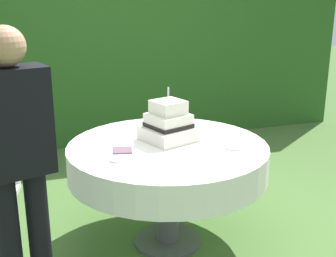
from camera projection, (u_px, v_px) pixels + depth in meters
name	position (u px, v px, depth m)	size (l,w,h in m)	color
ground_plane	(168.00, 241.00, 3.28)	(20.00, 20.00, 0.00)	#476B33
foliage_hedge	(98.00, 44.00, 5.31)	(6.18, 0.59, 2.32)	#28561E
cake_table	(168.00, 160.00, 3.09)	(1.37, 1.37, 0.75)	#4C4C51
wedding_cake	(168.00, 124.00, 3.13)	(0.41, 0.41, 0.38)	silver
serving_plate_near	(154.00, 124.00, 3.53)	(0.13, 0.13, 0.01)	white
serving_plate_far	(117.00, 160.00, 2.77)	(0.10, 0.10, 0.01)	white
serving_plate_left	(234.00, 147.00, 3.00)	(0.15, 0.15, 0.01)	white
napkin_stack	(122.00, 150.00, 2.93)	(0.12, 0.12, 0.01)	#6B4C60
standing_person	(17.00, 159.00, 2.28)	(0.40, 0.29, 1.60)	black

